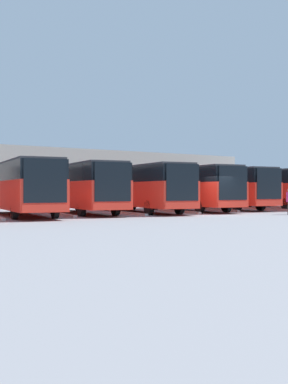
% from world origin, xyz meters
% --- Properties ---
extents(ground_plane, '(600.00, 600.00, 0.00)m').
position_xyz_m(ground_plane, '(0.00, 0.00, 0.00)').
color(ground_plane, gray).
extents(bus_1, '(4.25, 12.51, 3.32)m').
position_xyz_m(bus_1, '(-10.92, -5.51, 1.86)').
color(bus_1, red).
rests_on(bus_1, ground_plane).
extents(curb_divider_1, '(1.07, 5.85, 0.15)m').
position_xyz_m(curb_divider_1, '(-8.74, -3.69, 0.07)').
color(curb_divider_1, '#B2B2AD').
rests_on(curb_divider_1, ground_plane).
extents(bus_2, '(4.25, 12.51, 3.32)m').
position_xyz_m(bus_2, '(-6.55, -6.53, 1.86)').
color(bus_2, red).
rests_on(bus_2, ground_plane).
extents(curb_divider_2, '(1.07, 5.85, 0.15)m').
position_xyz_m(curb_divider_2, '(-4.37, -4.71, 0.07)').
color(curb_divider_2, '#B2B2AD').
rests_on(curb_divider_2, ground_plane).
extents(bus_3, '(4.25, 12.51, 3.32)m').
position_xyz_m(bus_3, '(-2.18, -5.73, 1.86)').
color(bus_3, red).
rests_on(bus_3, ground_plane).
extents(curb_divider_3, '(1.07, 5.85, 0.15)m').
position_xyz_m(curb_divider_3, '(0.00, -3.91, 0.07)').
color(curb_divider_3, '#B2B2AD').
rests_on(curb_divider_3, ground_plane).
extents(bus_4, '(4.25, 12.51, 3.32)m').
position_xyz_m(bus_4, '(2.19, -5.57, 1.86)').
color(bus_4, red).
rests_on(bus_4, ground_plane).
extents(curb_divider_4, '(1.07, 5.85, 0.15)m').
position_xyz_m(curb_divider_4, '(4.37, -3.75, 0.07)').
color(curb_divider_4, '#B2B2AD').
rests_on(curb_divider_4, ground_plane).
extents(bus_5, '(4.25, 12.51, 3.32)m').
position_xyz_m(bus_5, '(6.56, -6.43, 1.86)').
color(bus_5, red).
rests_on(bus_5, ground_plane).
extents(curb_divider_5, '(1.07, 5.85, 0.15)m').
position_xyz_m(curb_divider_5, '(8.74, -4.61, 0.07)').
color(curb_divider_5, '#B2B2AD').
rests_on(curb_divider_5, ground_plane).
extents(bus_6, '(4.25, 12.51, 3.32)m').
position_xyz_m(bus_6, '(10.92, -5.68, 1.86)').
color(bus_6, red).
rests_on(bus_6, ground_plane).
extents(station_building, '(37.21, 13.10, 5.51)m').
position_xyz_m(station_building, '(0.00, -22.30, 2.79)').
color(station_building, '#A8A399').
rests_on(station_building, ground_plane).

